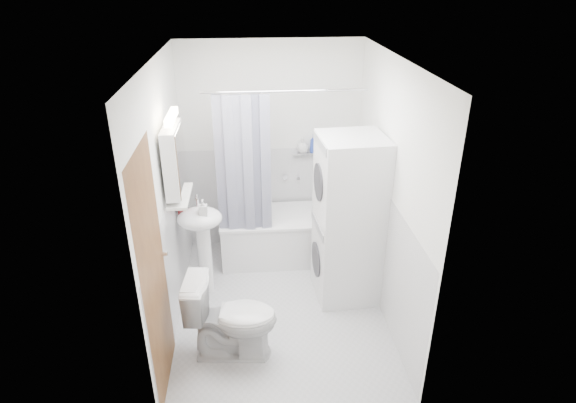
{
  "coord_description": "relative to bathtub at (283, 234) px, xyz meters",
  "views": [
    {
      "loc": [
        -0.25,
        -3.88,
        3.04
      ],
      "look_at": [
        0.09,
        0.15,
        1.08
      ],
      "focal_mm": 30.0,
      "sensor_mm": 36.0,
      "label": 1
    }
  ],
  "objects": [
    {
      "name": "shelf_cup",
      "position": [
        -0.99,
        -0.7,
        0.97
      ],
      "size": [
        0.1,
        0.09,
        0.1
      ],
      "primitive_type": "imported",
      "color": "gray",
      "rests_on": "shelf"
    },
    {
      "name": "shelf_bottle",
      "position": [
        -0.99,
        -0.97,
        0.95
      ],
      "size": [
        0.07,
        0.18,
        0.07
      ],
      "primitive_type": "imported",
      "color": "gray",
      "rests_on": "shelf"
    },
    {
      "name": "shower_curtain",
      "position": [
        -0.42,
        -0.27,
        0.95
      ],
      "size": [
        0.55,
        0.02,
        1.45
      ],
      "color": "#121740",
      "rests_on": "curtain_rod"
    },
    {
      "name": "bathtub",
      "position": [
        0.0,
        0.0,
        0.0
      ],
      "size": [
        1.41,
        0.67,
        0.54
      ],
      "color": "white",
      "rests_on": "ground"
    },
    {
      "name": "curtain_rod",
      "position": [
        0.0,
        -0.27,
        1.7
      ],
      "size": [
        1.59,
        0.02,
        0.02
      ],
      "primitive_type": "cylinder",
      "rotation": [
        0.0,
        1.57,
        0.0
      ],
      "color": "silver",
      "rests_on": "room_walls"
    },
    {
      "name": "door",
      "position": [
        -1.05,
        -1.47,
        0.7
      ],
      "size": [
        0.05,
        2.0,
        2.0
      ],
      "color": "brown",
      "rests_on": "ground"
    },
    {
      "name": "toilet",
      "position": [
        -0.55,
        -1.54,
        0.08
      ],
      "size": [
        0.81,
        0.5,
        0.75
      ],
      "primitive_type": "imported",
      "rotation": [
        0.0,
        0.0,
        1.47
      ],
      "color": "white",
      "rests_on": "ground"
    },
    {
      "name": "tub_spout",
      "position": [
        0.2,
        0.33,
        0.56
      ],
      "size": [
        0.04,
        0.12,
        0.04
      ],
      "primitive_type": "cylinder",
      "rotation": [
        1.57,
        0.0,
        0.0
      ],
      "color": "silver",
      "rests_on": "room_walls"
    },
    {
      "name": "wainscot",
      "position": [
        -0.1,
        -0.63,
        0.3
      ],
      "size": [
        1.98,
        2.58,
        2.58
      ],
      "color": "white",
      "rests_on": "ground"
    },
    {
      "name": "medicine_cabinet",
      "position": [
        -1.01,
        -0.82,
        1.27
      ],
      "size": [
        0.13,
        0.5,
        0.71
      ],
      "color": "white",
      "rests_on": "room_walls"
    },
    {
      "name": "soap_pump",
      "position": [
        -0.81,
        -0.67,
        0.65
      ],
      "size": [
        0.08,
        0.17,
        0.08
      ],
      "primitive_type": "imported",
      "color": "gray",
      "rests_on": "sink"
    },
    {
      "name": "towel",
      "position": [
        -1.04,
        -0.4,
        0.98
      ],
      "size": [
        0.07,
        0.36,
        0.87
      ],
      "color": "maroon",
      "rests_on": "room_walls"
    },
    {
      "name": "room_walls",
      "position": [
        -0.1,
        -0.92,
        1.19
      ],
      "size": [
        2.6,
        2.6,
        2.6
      ],
      "color": "white",
      "rests_on": "ground"
    },
    {
      "name": "sink",
      "position": [
        -0.86,
        -0.6,
        0.41
      ],
      "size": [
        0.44,
        0.37,
        1.04
      ],
      "color": "white",
      "rests_on": "ground"
    },
    {
      "name": "shampoo_a",
      "position": [
        0.25,
        0.32,
        0.93
      ],
      "size": [
        0.13,
        0.17,
        0.13
      ],
      "primitive_type": "imported",
      "color": "gray",
      "rests_on": "shower_caddy"
    },
    {
      "name": "shower_caddy",
      "position": [
        0.25,
        0.32,
        0.85
      ],
      "size": [
        0.22,
        0.06,
        0.02
      ],
      "primitive_type": "cube",
      "color": "silver",
      "rests_on": "room_walls"
    },
    {
      "name": "floor",
      "position": [
        -0.1,
        -0.92,
        -0.3
      ],
      "size": [
        2.6,
        2.6,
        0.0
      ],
      "primitive_type": "plane",
      "color": "#B6B7BB",
      "rests_on": "ground"
    },
    {
      "name": "shelf",
      "position": [
        -0.99,
        -0.82,
        0.9
      ],
      "size": [
        0.18,
        0.54,
        0.02
      ],
      "primitive_type": "cube",
      "color": "silver",
      "rests_on": "room_walls"
    },
    {
      "name": "shampoo_b",
      "position": [
        0.37,
        0.32,
        0.9
      ],
      "size": [
        0.08,
        0.21,
        0.08
      ],
      "primitive_type": "imported",
      "color": "#2942A6",
      "rests_on": "shower_caddy"
    },
    {
      "name": "washer_dryer",
      "position": [
        0.58,
        -0.75,
        0.55
      ],
      "size": [
        0.64,
        0.64,
        1.69
      ],
      "rotation": [
        0.0,
        0.0,
        0.07
      ],
      "color": "white",
      "rests_on": "ground"
    }
  ]
}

